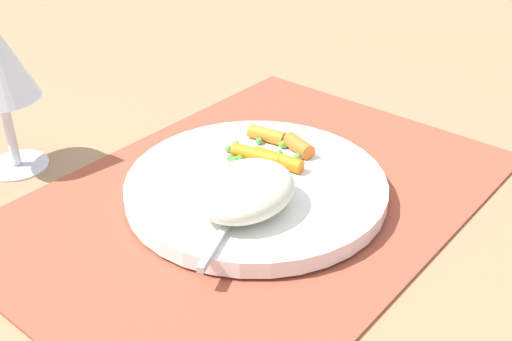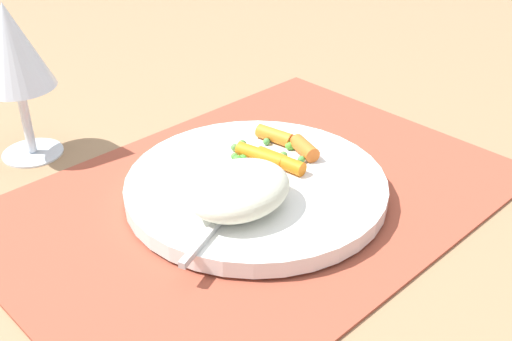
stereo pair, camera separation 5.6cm
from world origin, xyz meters
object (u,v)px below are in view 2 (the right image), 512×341
Objects in this scene: rice_mound at (239,190)px; fork at (244,191)px; plate at (256,186)px; wine_glass at (12,50)px; carrot_portion at (280,151)px.

fork is (0.02, 0.01, -0.02)m from rice_mound.
plate is 0.28m from wine_glass.
carrot_portion is 0.29m from wine_glass.
wine_glass reaches higher than carrot_portion.
rice_mound is 0.54× the size of fork.
fork reaches higher than plate.
rice_mound reaches higher than fork.
rice_mound reaches higher than plate.
fork is 1.09× the size of wine_glass.
carrot_portion is 0.51× the size of fork.
carrot_portion is at bearing -53.84° from wine_glass.
rice_mound is 0.28m from wine_glass.
rice_mound is at bearing -157.41° from carrot_portion.
wine_glass reaches higher than fork.
plate is 0.05m from carrot_portion.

